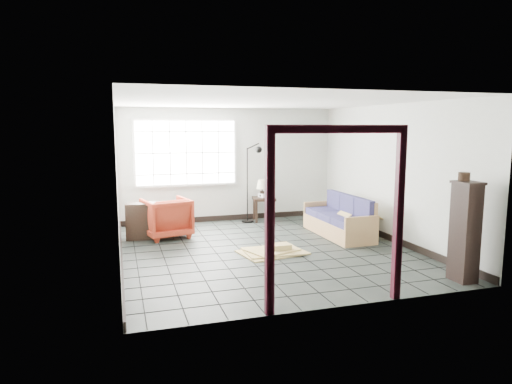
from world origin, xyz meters
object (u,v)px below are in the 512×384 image
object	(u,v)px
armchair	(166,216)
tall_shelf	(465,231)
side_table	(264,202)
futon_sofa	(341,221)

from	to	relation	value
armchair	tall_shelf	size ratio (longest dim) A/B	0.61
armchair	side_table	world-z (taller)	armchair
futon_sofa	armchair	size ratio (longest dim) A/B	2.15
futon_sofa	armchair	bearing A→B (deg)	164.59
futon_sofa	tall_shelf	bearing A→B (deg)	-84.08
futon_sofa	side_table	distance (m)	2.09
armchair	futon_sofa	bearing A→B (deg)	152.36
futon_sofa	armchair	distance (m)	3.49
side_table	armchair	bearing A→B (deg)	-157.97
armchair	tall_shelf	distance (m)	5.39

